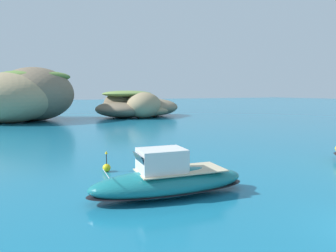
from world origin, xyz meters
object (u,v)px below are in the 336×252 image
at_px(islet_small, 137,106).
at_px(channel_buoy, 107,167).
at_px(islet_large, 15,98).
at_px(motorboat_teal, 169,180).

xyz_separation_m(islet_small, channel_buoy, (-18.45, -42.86, -1.97)).
xyz_separation_m(islet_large, motorboat_teal, (7.17, -51.07, -3.36)).
xyz_separation_m(islet_small, motorboat_teal, (-16.79, -49.24, -1.43)).
relative_size(islet_small, motorboat_teal, 2.61).
bearing_deg(channel_buoy, islet_large, 97.02).
distance_m(islet_large, channel_buoy, 45.20).
relative_size(islet_large, motorboat_teal, 3.56).
distance_m(islet_large, islet_small, 24.10).
relative_size(motorboat_teal, channel_buoy, 6.10).
xyz_separation_m(islet_large, islet_small, (23.96, -1.83, -1.92)).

